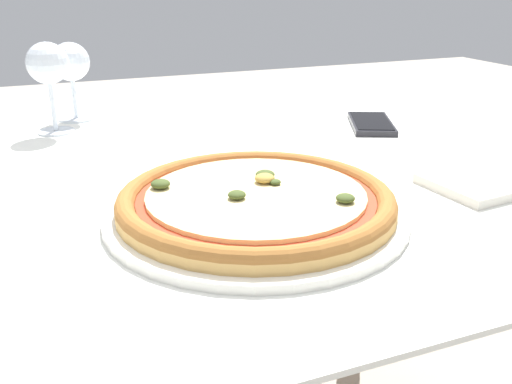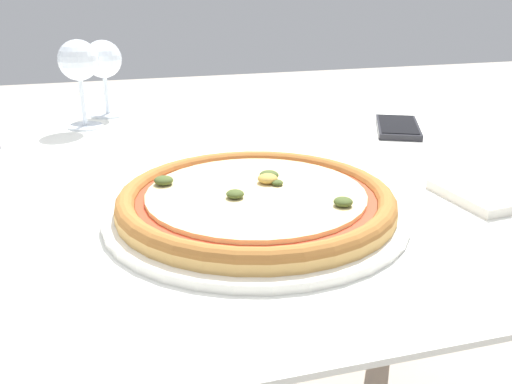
{
  "view_description": "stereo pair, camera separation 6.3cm",
  "coord_description": "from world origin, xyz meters",
  "px_view_note": "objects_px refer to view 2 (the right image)",
  "views": [
    {
      "loc": [
        -0.15,
        -0.78,
        0.99
      ],
      "look_at": [
        0.07,
        -0.24,
        0.77
      ],
      "focal_mm": 40.0,
      "sensor_mm": 36.0,
      "label": 1
    },
    {
      "loc": [
        -0.09,
        -0.8,
        0.99
      ],
      "look_at": [
        0.07,
        -0.24,
        0.77
      ],
      "focal_mm": 40.0,
      "sensor_mm": 36.0,
      "label": 2
    }
  ],
  "objects_px": {
    "wine_glass_far_right": "(79,64)",
    "dining_table": "(167,209)",
    "pizza_plate": "(256,203)",
    "cell_phone": "(398,127)",
    "wine_glass_far_left": "(103,62)"
  },
  "relations": [
    {
      "from": "wine_glass_far_right",
      "to": "dining_table",
      "type": "bearing_deg",
      "value": -63.94
    },
    {
      "from": "dining_table",
      "to": "pizza_plate",
      "type": "xyz_separation_m",
      "value": [
        0.07,
        -0.24,
        0.1
      ]
    },
    {
      "from": "wine_glass_far_right",
      "to": "cell_phone",
      "type": "xyz_separation_m",
      "value": [
        0.52,
        -0.17,
        -0.11
      ]
    },
    {
      "from": "pizza_plate",
      "to": "wine_glass_far_right",
      "type": "height_order",
      "value": "wine_glass_far_right"
    },
    {
      "from": "dining_table",
      "to": "pizza_plate",
      "type": "relative_size",
      "value": 4.33
    },
    {
      "from": "pizza_plate",
      "to": "wine_glass_far_right",
      "type": "distance_m",
      "value": 0.51
    },
    {
      "from": "wine_glass_far_right",
      "to": "pizza_plate",
      "type": "bearing_deg",
      "value": -68.58
    },
    {
      "from": "wine_glass_far_left",
      "to": "pizza_plate",
      "type": "bearing_deg",
      "value": -75.66
    },
    {
      "from": "pizza_plate",
      "to": "wine_glass_far_left",
      "type": "relative_size",
      "value": 2.39
    },
    {
      "from": "pizza_plate",
      "to": "wine_glass_far_left",
      "type": "distance_m",
      "value": 0.57
    },
    {
      "from": "cell_phone",
      "to": "wine_glass_far_right",
      "type": "bearing_deg",
      "value": 162.22
    },
    {
      "from": "wine_glass_far_left",
      "to": "wine_glass_far_right",
      "type": "relative_size",
      "value": 0.93
    },
    {
      "from": "pizza_plate",
      "to": "cell_phone",
      "type": "bearing_deg",
      "value": 40.93
    },
    {
      "from": "wine_glass_far_left",
      "to": "wine_glass_far_right",
      "type": "distance_m",
      "value": 0.09
    },
    {
      "from": "dining_table",
      "to": "wine_glass_far_right",
      "type": "distance_m",
      "value": 0.31
    }
  ]
}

